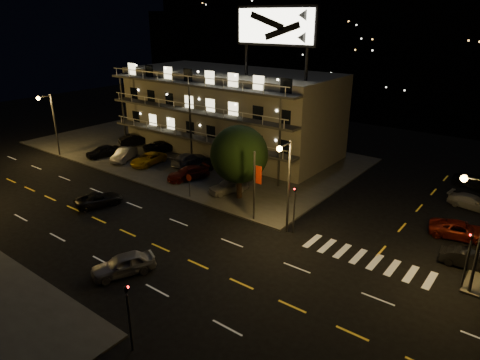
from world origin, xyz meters
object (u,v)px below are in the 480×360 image
Objects in this scene: lot_car_4 at (228,186)px; tree at (239,156)px; lot_car_7 at (189,159)px; side_car_0 at (468,259)px; lot_car_2 at (148,159)px; road_car_east at (123,264)px; road_car_west at (99,199)px.

tree is at bearing 7.33° from lot_car_4.
lot_car_7 is 1.27× the size of side_car_0.
tree is 1.90× the size of side_car_0.
lot_car_2 reaches higher than side_car_0.
road_car_east reaches higher than side_car_0.
lot_car_7 is at bearing 77.22° from side_car_0.
side_car_0 is at bearing 20.31° from lot_car_4.
lot_car_7 reaches higher than road_car_east.
tree is 1.65× the size of road_car_east.
road_car_east is at bearing 170.81° from road_car_west.
lot_car_4 is 0.94× the size of road_car_west.
lot_car_7 is at bearing 146.77° from road_car_east.
road_car_east is (3.25, -15.80, -0.11)m from lot_car_4.
tree reaches higher than lot_car_7.
road_car_east is (12.56, -19.68, -0.10)m from lot_car_7.
lot_car_2 is 1.09× the size of road_car_east.
lot_car_7 is 31.89m from side_car_0.
lot_car_2 is 11.98m from road_car_west.
side_car_0 is (31.64, -4.01, -0.22)m from lot_car_7.
tree is 1.50× the size of lot_car_7.
road_car_east is 0.99× the size of road_car_west.
lot_car_7 is 1.10× the size of road_car_east.
road_car_east is at bearing 123.84° from side_car_0.
road_car_west is (5.25, -10.77, -0.20)m from lot_car_2.
lot_car_7 is (3.96, 2.90, 0.03)m from lot_car_2.
side_car_0 is (20.68, 0.25, -3.85)m from tree.
tree reaches higher than side_car_0.
tree is at bearing 85.15° from side_car_0.
road_car_east is (1.60, -15.41, -3.73)m from tree.
lot_car_2 is at bearing -45.09° from road_car_west.
lot_car_2 is 35.61m from side_car_0.
road_car_west is at bearing 93.54° from lot_car_7.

